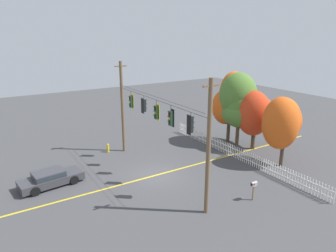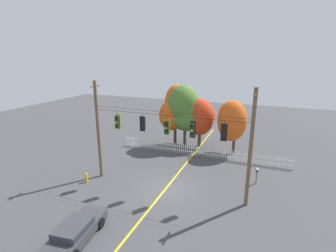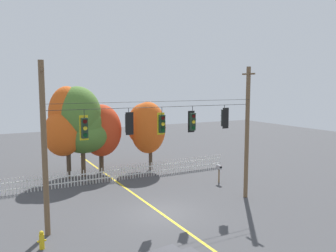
{
  "view_description": "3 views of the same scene",
  "coord_description": "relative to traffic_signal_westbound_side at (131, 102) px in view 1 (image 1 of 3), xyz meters",
  "views": [
    {
      "loc": [
        18.98,
        -10.78,
        10.6
      ],
      "look_at": [
        0.56,
        0.7,
        4.04
      ],
      "focal_mm": 32.85,
      "sensor_mm": 36.0,
      "label": 1
    },
    {
      "loc": [
        6.84,
        -16.76,
        10.19
      ],
      "look_at": [
        -0.12,
        0.78,
        4.96
      ],
      "focal_mm": 27.12,
      "sensor_mm": 36.0,
      "label": 2
    },
    {
      "loc": [
        -8.56,
        -16.94,
        7.14
      ],
      "look_at": [
        0.67,
        0.41,
        4.87
      ],
      "focal_mm": 37.36,
      "sensor_mm": 36.0,
      "label": 3
    }
  ],
  "objects": [
    {
      "name": "traffic_signal_westbound_side",
      "position": [
        0.0,
        0.0,
        0.0
      ],
      "size": [
        0.43,
        0.38,
        1.54
      ],
      "color": "black"
    },
    {
      "name": "autumn_maple_near_fence",
      "position": [
        1.25,
        10.15,
        -0.78
      ],
      "size": [
        3.39,
        3.18,
        7.11
      ],
      "color": "#473828",
      "rests_on": "ground"
    },
    {
      "name": "white_picket_fence",
      "position": [
        5.06,
        7.6,
        -4.52
      ],
      "size": [
        17.79,
        0.06,
        1.12
      ],
      "color": "white",
      "rests_on": "ground"
    },
    {
      "name": "ground",
      "position": [
        4.19,
        -0.01,
        -5.08
      ],
      "size": [
        80.0,
        80.0,
        0.0
      ],
      "primitive_type": "plane",
      "color": "#424244"
    },
    {
      "name": "lane_centerline_stripe",
      "position": [
        4.19,
        -0.01,
        -5.07
      ],
      "size": [
        0.16,
        36.0,
        0.01
      ],
      "primitive_type": "cube",
      "color": "gold",
      "rests_on": "ground"
    },
    {
      "name": "autumn_maple_mid",
      "position": [
        2.42,
        10.23,
        -0.97
      ],
      "size": [
        4.48,
        3.9,
        7.1
      ],
      "color": "brown",
      "rests_on": "ground"
    },
    {
      "name": "traffic_signal_eastbound_side",
      "position": [
        8.5,
        -0.02,
        0.13
      ],
      "size": [
        0.43,
        0.38,
        1.41
      ],
      "color": "black"
    },
    {
      "name": "traffic_signal_northbound_primary",
      "position": [
        2.32,
        -0.02,
        0.11
      ],
      "size": [
        0.43,
        0.38,
        1.39
      ],
      "color": "black"
    },
    {
      "name": "traffic_signal_northbound_secondary",
      "position": [
        6.23,
        0.0,
        0.01
      ],
      "size": [
        0.43,
        0.38,
        1.53
      ],
      "color": "black"
    },
    {
      "name": "parked_car",
      "position": [
        1.62,
        -7.36,
        -4.47
      ],
      "size": [
        2.25,
        4.58,
        1.15
      ],
      "color": "#38383D",
      "rests_on": "ground"
    },
    {
      "name": "roadside_mailbox",
      "position": [
        10.8,
        3.53,
        -3.98
      ],
      "size": [
        0.25,
        0.44,
        1.35
      ],
      "color": "brown",
      "rests_on": "ground"
    },
    {
      "name": "autumn_maple_far_west",
      "position": [
        7.72,
        9.78,
        -1.28
      ],
      "size": [
        3.06,
        3.3,
        5.81
      ],
      "color": "#473828",
      "rests_on": "ground"
    },
    {
      "name": "fire_hydrant",
      "position": [
        -2.39,
        -1.43,
        -4.67
      ],
      "size": [
        0.38,
        0.22,
        0.83
      ],
      "color": "gold",
      "rests_on": "ground"
    },
    {
      "name": "autumn_oak_far_east",
      "position": [
        4.05,
        10.61,
        -1.53
      ],
      "size": [
        3.29,
        3.41,
        5.65
      ],
      "color": "#473828",
      "rests_on": "ground"
    },
    {
      "name": "signal_support_span",
      "position": [
        4.19,
        -0.01,
        -0.83
      ],
      "size": [
        12.49,
        1.1,
        8.31
      ],
      "color": "brown",
      "rests_on": "ground"
    },
    {
      "name": "traffic_signal_southbound_primary",
      "position": [
        4.27,
        -0.0,
        -0.01
      ],
      "size": [
        0.43,
        0.38,
        1.53
      ],
      "color": "black"
    }
  ]
}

